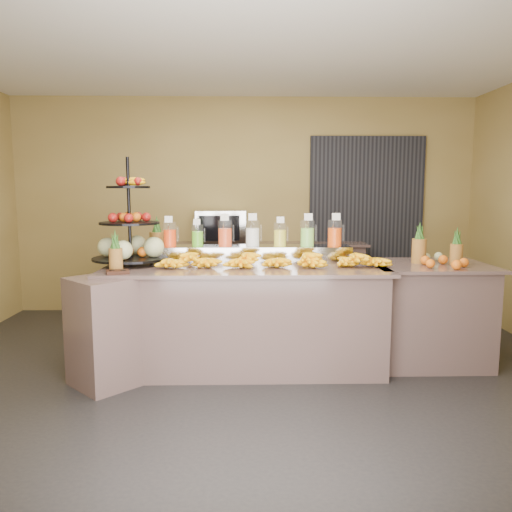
{
  "coord_description": "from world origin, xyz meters",
  "views": [
    {
      "loc": [
        -0.0,
        -4.12,
        1.61
      ],
      "look_at": [
        0.1,
        0.3,
        1.02
      ],
      "focal_mm": 35.0,
      "sensor_mm": 36.0,
      "label": 1
    }
  ],
  "objects_px": {
    "right_fruit_pile": "(439,257)",
    "oven_warmer": "(220,227)",
    "condiment_caddy": "(118,272)",
    "banana_heap": "(274,259)",
    "pitcher_tray": "(253,254)",
    "fruit_stand": "(135,238)"
  },
  "relations": [
    {
      "from": "pitcher_tray",
      "to": "fruit_stand",
      "type": "height_order",
      "value": "fruit_stand"
    },
    {
      "from": "pitcher_tray",
      "to": "oven_warmer",
      "type": "height_order",
      "value": "oven_warmer"
    },
    {
      "from": "pitcher_tray",
      "to": "condiment_caddy",
      "type": "distance_m",
      "value": 1.29
    },
    {
      "from": "right_fruit_pile",
      "to": "oven_warmer",
      "type": "distance_m",
      "value": 2.84
    },
    {
      "from": "oven_warmer",
      "to": "banana_heap",
      "type": "bearing_deg",
      "value": -78.48
    },
    {
      "from": "banana_heap",
      "to": "oven_warmer",
      "type": "height_order",
      "value": "oven_warmer"
    },
    {
      "from": "banana_heap",
      "to": "right_fruit_pile",
      "type": "distance_m",
      "value": 1.5
    },
    {
      "from": "pitcher_tray",
      "to": "fruit_stand",
      "type": "xyz_separation_m",
      "value": [
        -1.07,
        -0.13,
        0.17
      ]
    },
    {
      "from": "banana_heap",
      "to": "condiment_caddy",
      "type": "bearing_deg",
      "value": -165.5
    },
    {
      "from": "fruit_stand",
      "to": "oven_warmer",
      "type": "relative_size",
      "value": 1.55
    },
    {
      "from": "condiment_caddy",
      "to": "right_fruit_pile",
      "type": "xyz_separation_m",
      "value": [
        2.79,
        0.39,
        0.06
      ]
    },
    {
      "from": "oven_warmer",
      "to": "fruit_stand",
      "type": "bearing_deg",
      "value": -115.33
    },
    {
      "from": "condiment_caddy",
      "to": "oven_warmer",
      "type": "xyz_separation_m",
      "value": [
        0.72,
        2.33,
        0.2
      ]
    },
    {
      "from": "banana_heap",
      "to": "oven_warmer",
      "type": "bearing_deg",
      "value": 106.06
    },
    {
      "from": "condiment_caddy",
      "to": "right_fruit_pile",
      "type": "distance_m",
      "value": 2.82
    },
    {
      "from": "pitcher_tray",
      "to": "right_fruit_pile",
      "type": "xyz_separation_m",
      "value": [
        1.68,
        -0.27,
        -0.0
      ]
    },
    {
      "from": "banana_heap",
      "to": "pitcher_tray",
      "type": "bearing_deg",
      "value": 119.55
    },
    {
      "from": "banana_heap",
      "to": "condiment_caddy",
      "type": "xyz_separation_m",
      "value": [
        -1.3,
        -0.34,
        -0.06
      ]
    },
    {
      "from": "banana_heap",
      "to": "oven_warmer",
      "type": "relative_size",
      "value": 3.33
    },
    {
      "from": "pitcher_tray",
      "to": "oven_warmer",
      "type": "bearing_deg",
      "value": 103.11
    },
    {
      "from": "pitcher_tray",
      "to": "right_fruit_pile",
      "type": "bearing_deg",
      "value": -9.19
    },
    {
      "from": "fruit_stand",
      "to": "oven_warmer",
      "type": "xyz_separation_m",
      "value": [
        0.69,
        1.8,
        -0.04
      ]
    }
  ]
}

